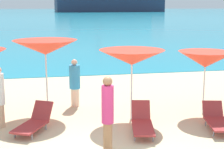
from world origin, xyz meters
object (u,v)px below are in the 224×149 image
at_px(lounge_chair_3, 217,120).
at_px(beachgoer_2, 75,82).
at_px(lounge_chair_0, 34,121).
at_px(lounge_chair_2, 142,122).
at_px(beachgoer_0, 108,111).
at_px(umbrella_3, 132,57).
at_px(umbrella_4, 205,60).
at_px(umbrella_2, 45,47).

xyz_separation_m(lounge_chair_3, beachgoer_2, (-3.76, 3.04, 0.59)).
distance_m(lounge_chair_0, lounge_chair_3, 5.16).
bearing_deg(lounge_chair_2, lounge_chair_0, 178.73).
relative_size(lounge_chair_2, beachgoer_2, 1.01).
bearing_deg(beachgoer_0, lounge_chair_3, 50.33).
height_order(beachgoer_0, beachgoer_2, beachgoer_0).
bearing_deg(umbrella_3, beachgoer_2, 132.44).
height_order(lounge_chair_2, lounge_chair_3, lounge_chair_2).
distance_m(lounge_chair_2, beachgoer_0, 1.67).
bearing_deg(lounge_chair_3, beachgoer_0, -153.88).
bearing_deg(beachgoer_2, umbrella_3, 53.55).
xyz_separation_m(umbrella_4, lounge_chair_2, (-2.40, -1.25, -1.48)).
xyz_separation_m(umbrella_3, umbrella_4, (2.42, 0.09, -0.15)).
bearing_deg(lounge_chair_2, umbrella_3, 102.58).
distance_m(umbrella_2, beachgoer_2, 1.71).
relative_size(umbrella_4, lounge_chair_0, 1.30).
height_order(umbrella_2, lounge_chair_2, umbrella_2).
xyz_separation_m(umbrella_2, lounge_chair_2, (2.55, -2.28, -1.85)).
relative_size(lounge_chair_2, lounge_chair_3, 1.05).
xyz_separation_m(lounge_chair_2, beachgoer_2, (-1.60, 2.88, 0.56)).
relative_size(lounge_chair_3, beachgoer_2, 0.95).
height_order(umbrella_3, lounge_chair_2, umbrella_3).
relative_size(lounge_chair_0, beachgoer_2, 0.95).
distance_m(lounge_chair_2, lounge_chair_3, 2.17).
height_order(lounge_chair_2, beachgoer_2, beachgoer_2).
height_order(umbrella_4, lounge_chair_2, umbrella_4).
relative_size(umbrella_2, beachgoer_2, 1.45).
relative_size(lounge_chair_2, beachgoer_0, 0.91).
height_order(lounge_chair_0, beachgoer_0, beachgoer_0).
height_order(umbrella_3, umbrella_4, umbrella_3).
relative_size(umbrella_4, beachgoer_2, 1.23).
relative_size(umbrella_4, lounge_chair_2, 1.22).
height_order(umbrella_4, beachgoer_0, umbrella_4).
height_order(umbrella_3, beachgoer_2, umbrella_3).
bearing_deg(beachgoer_2, lounge_chair_2, 40.13).
xyz_separation_m(umbrella_2, lounge_chair_0, (-0.38, -1.61, -1.87)).
distance_m(lounge_chair_0, beachgoer_2, 2.65).
height_order(umbrella_3, lounge_chair_3, umbrella_3).
xyz_separation_m(umbrella_2, umbrella_4, (4.95, -1.03, -0.38)).
relative_size(umbrella_3, lounge_chair_2, 1.30).
height_order(umbrella_4, lounge_chair_3, umbrella_4).
bearing_deg(lounge_chair_0, umbrella_2, 104.55).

